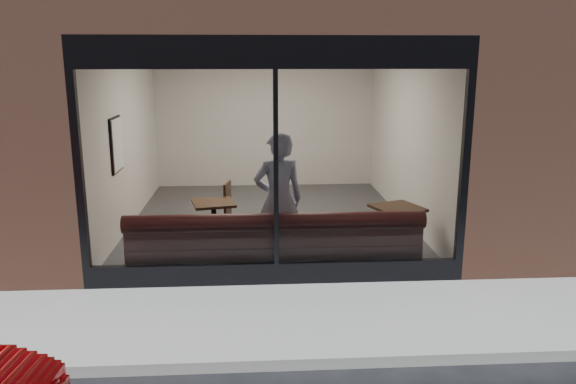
{
  "coord_description": "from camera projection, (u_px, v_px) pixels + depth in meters",
  "views": [
    {
      "loc": [
        -0.28,
        -4.93,
        2.92
      ],
      "look_at": [
        0.18,
        2.4,
        1.17
      ],
      "focal_mm": 35.0,
      "sensor_mm": 36.0,
      "label": 1
    }
  ],
  "objects": [
    {
      "name": "host_building_backfill",
      "position": [
        263.0,
        107.0,
        15.79
      ],
      "size": [
        5.0,
        6.0,
        3.2
      ],
      "primitive_type": "cube",
      "color": "brown",
      "rests_on": "ground"
    },
    {
      "name": "storefront_mullion",
      "position": [
        276.0,
        170.0,
        7.11
      ],
      "size": [
        0.06,
        0.1,
        2.5
      ],
      "primitive_type": "cube",
      "color": "black",
      "rests_on": "storefront_kick"
    },
    {
      "name": "cafe_wall_left",
      "position": [
        127.0,
        136.0,
        9.81
      ],
      "size": [
        0.0,
        6.0,
        6.0
      ],
      "primitive_type": "plane",
      "rotation": [
        1.57,
        0.0,
        1.57
      ],
      "color": "silver",
      "rests_on": "ground"
    },
    {
      "name": "cafe_floor",
      "position": [
        270.0,
        220.0,
        10.33
      ],
      "size": [
        6.0,
        6.0,
        0.0
      ],
      "primitive_type": "plane",
      "color": "#2D2D30",
      "rests_on": "ground"
    },
    {
      "name": "cafe_ceiling",
      "position": [
        268.0,
        43.0,
        9.6
      ],
      "size": [
        6.0,
        6.0,
        0.0
      ],
      "primitive_type": "plane",
      "rotation": [
        3.14,
        0.0,
        0.0
      ],
      "color": "white",
      "rests_on": "host_building_upper"
    },
    {
      "name": "sidewalk_near",
      "position": [
        280.0,
        319.0,
        6.45
      ],
      "size": [
        40.0,
        2.0,
        0.01
      ],
      "primitive_type": "cube",
      "color": "gray",
      "rests_on": "ground"
    },
    {
      "name": "banquette",
      "position": [
        275.0,
        258.0,
        7.81
      ],
      "size": [
        4.0,
        0.55,
        0.45
      ],
      "primitive_type": "cube",
      "color": "#3C1617",
      "rests_on": "cafe_floor"
    },
    {
      "name": "storefront_kick",
      "position": [
        276.0,
        273.0,
        7.44
      ],
      "size": [
        5.0,
        0.1,
        0.3
      ],
      "primitive_type": "cube",
      "color": "black",
      "rests_on": "ground"
    },
    {
      "name": "cafe_wall_back",
      "position": [
        265.0,
        118.0,
        12.87
      ],
      "size": [
        5.0,
        0.0,
        5.0
      ],
      "primitive_type": "plane",
      "rotation": [
        1.57,
        0.0,
        0.0
      ],
      "color": "silver",
      "rests_on": "ground"
    },
    {
      "name": "storefront_glass",
      "position": [
        276.0,
        170.0,
        7.08
      ],
      "size": [
        4.8,
        0.0,
        4.8
      ],
      "primitive_type": "plane",
      "rotation": [
        1.57,
        0.0,
        0.0
      ],
      "color": "white",
      "rests_on": "storefront_kick"
    },
    {
      "name": "host_building_pier_left",
      "position": [
        99.0,
        119.0,
        12.65
      ],
      "size": [
        2.5,
        12.0,
        3.2
      ],
      "primitive_type": "cube",
      "color": "brown",
      "rests_on": "ground"
    },
    {
      "name": "cafe_chair_left",
      "position": [
        217.0,
        223.0,
        9.38
      ],
      "size": [
        0.5,
        0.5,
        0.04
      ],
      "primitive_type": "cube",
      "rotation": [
        0.0,
        0.0,
        2.97
      ],
      "color": "black",
      "rests_on": "cafe_floor"
    },
    {
      "name": "host_building_pier_right",
      "position": [
        425.0,
        117.0,
        13.1
      ],
      "size": [
        2.5,
        12.0,
        3.2
      ],
      "primitive_type": "cube",
      "color": "brown",
      "rests_on": "ground"
    },
    {
      "name": "ground",
      "position": [
        285.0,
        366.0,
        5.48
      ],
      "size": [
        120.0,
        120.0,
        0.0
      ],
      "primitive_type": "plane",
      "color": "black",
      "rests_on": "ground"
    },
    {
      "name": "kerb_near",
      "position": [
        286.0,
        363.0,
        5.42
      ],
      "size": [
        40.0,
        0.1,
        0.12
      ],
      "primitive_type": "cube",
      "color": "gray",
      "rests_on": "ground"
    },
    {
      "name": "cafe_table_right",
      "position": [
        398.0,
        208.0,
        8.42
      ],
      "size": [
        0.85,
        0.85,
        0.04
      ],
      "primitive_type": "cube",
      "rotation": [
        0.0,
        0.0,
        0.37
      ],
      "color": "black",
      "rests_on": "cafe_floor"
    },
    {
      "name": "cafe_wall_right",
      "position": [
        407.0,
        134.0,
        10.12
      ],
      "size": [
        0.0,
        6.0,
        6.0
      ],
      "primitive_type": "plane",
      "rotation": [
        1.57,
        0.0,
        -1.57
      ],
      "color": "silver",
      "rests_on": "ground"
    },
    {
      "name": "wall_poster",
      "position": [
        117.0,
        144.0,
        8.95
      ],
      "size": [
        0.02,
        0.62,
        0.82
      ],
      "primitive_type": "cube",
      "color": "white",
      "rests_on": "cafe_wall_left"
    },
    {
      "name": "cafe_table_left",
      "position": [
        213.0,
        203.0,
        8.7
      ],
      "size": [
        0.74,
        0.74,
        0.04
      ],
      "primitive_type": "cube",
      "rotation": [
        0.0,
        0.0,
        0.22
      ],
      "color": "black",
      "rests_on": "cafe_floor"
    },
    {
      "name": "storefront_header",
      "position": [
        275.0,
        52.0,
        6.78
      ],
      "size": [
        5.0,
        0.1,
        0.4
      ],
      "primitive_type": "cube",
      "color": "black",
      "rests_on": "host_building_upper"
    },
    {
      "name": "person",
      "position": [
        278.0,
        200.0,
        7.93
      ],
      "size": [
        0.78,
        0.59,
        1.94
      ],
      "primitive_type": "imported",
      "rotation": [
        0.0,
        0.0,
        3.33
      ],
      "color": "#909BBC",
      "rests_on": "cafe_floor"
    }
  ]
}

